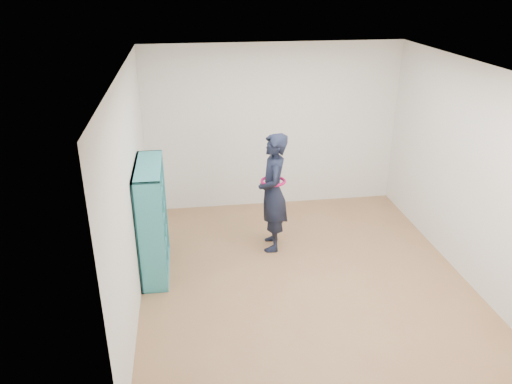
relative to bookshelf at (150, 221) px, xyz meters
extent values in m
plane|color=#906341|center=(1.86, -0.44, -0.70)|extent=(4.50, 4.50, 0.00)
plane|color=white|center=(1.86, -0.44, 1.90)|extent=(4.50, 4.50, 0.00)
cube|color=silver|center=(-0.14, -0.44, 0.60)|extent=(0.02, 4.50, 2.60)
cube|color=silver|center=(3.86, -0.44, 0.60)|extent=(0.02, 4.50, 2.60)
cube|color=silver|center=(1.86, 1.81, 0.60)|extent=(4.00, 0.02, 2.60)
cube|color=silver|center=(1.86, -2.69, 0.60)|extent=(4.00, 0.02, 2.60)
cube|color=teal|center=(0.03, -0.52, 0.02)|extent=(0.32, 0.02, 1.44)
cube|color=teal|center=(0.03, 0.54, 0.02)|extent=(0.32, 0.02, 1.44)
cube|color=teal|center=(0.03, 0.01, -0.69)|extent=(0.32, 1.08, 0.02)
cube|color=teal|center=(0.03, 0.01, 0.73)|extent=(0.32, 1.08, 0.02)
cube|color=teal|center=(-0.12, 0.01, 0.02)|extent=(0.02, 1.08, 1.44)
cube|color=teal|center=(0.03, -0.16, 0.02)|extent=(0.29, 0.02, 1.40)
cube|color=teal|center=(0.03, 0.18, 0.02)|extent=(0.29, 0.02, 1.40)
cube|color=teal|center=(0.03, 0.01, -0.33)|extent=(0.29, 1.04, 0.02)
cube|color=teal|center=(0.03, 0.01, 0.02)|extent=(0.29, 1.04, 0.02)
cube|color=teal|center=(0.03, 0.01, 0.37)|extent=(0.29, 1.04, 0.02)
cube|color=beige|center=(0.04, -0.34, -0.63)|extent=(0.20, 0.13, 0.08)
cube|color=black|center=(0.05, -0.39, -0.22)|extent=(0.16, 0.14, 0.19)
cube|color=maroon|center=(0.05, -0.39, 0.15)|extent=(0.16, 0.14, 0.24)
cube|color=silver|center=(0.04, -0.34, 0.41)|extent=(0.20, 0.13, 0.05)
cube|color=navy|center=(0.05, -0.04, -0.57)|extent=(0.16, 0.14, 0.19)
cube|color=brown|center=(0.05, -0.04, -0.21)|extent=(0.16, 0.14, 0.21)
cube|color=#BFB28C|center=(0.04, 0.00, 0.07)|extent=(0.20, 0.13, 0.08)
cube|color=#26594C|center=(0.05, -0.04, 0.49)|extent=(0.16, 0.14, 0.21)
cube|color=beige|center=(0.05, 0.30, -0.57)|extent=(0.16, 0.14, 0.19)
cube|color=black|center=(0.04, 0.35, -0.29)|extent=(0.20, 0.13, 0.05)
cube|color=maroon|center=(0.05, 0.30, 0.13)|extent=(0.16, 0.14, 0.19)
cube|color=silver|center=(0.05, 0.30, 0.47)|extent=(0.16, 0.14, 0.19)
imported|color=black|center=(1.61, 0.38, 0.12)|extent=(0.46, 0.64, 1.64)
torus|color=#B30D50|center=(1.61, 0.38, 0.29)|extent=(0.38, 0.38, 0.04)
cube|color=silver|center=(1.48, 0.49, 0.23)|extent=(0.01, 0.10, 0.13)
cube|color=black|center=(1.48, 0.49, 0.23)|extent=(0.01, 0.10, 0.12)
camera|label=1|loc=(0.50, -5.63, 2.82)|focal=35.00mm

